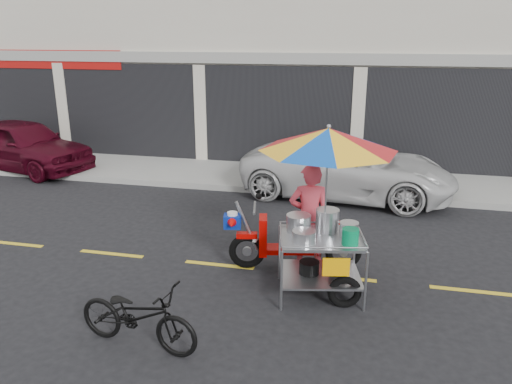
% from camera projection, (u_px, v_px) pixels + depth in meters
% --- Properties ---
extents(ground, '(90.00, 90.00, 0.00)m').
position_uv_depth(ground, '(338.00, 277.00, 8.02)').
color(ground, black).
extents(sidewalk, '(45.00, 3.00, 0.15)m').
position_uv_depth(sidewalk, '(353.00, 180.00, 13.10)').
color(sidewalk, gray).
rests_on(sidewalk, ground).
extents(shophouse_block, '(36.00, 8.11, 10.40)m').
position_uv_depth(shophouse_block, '(457.00, 17.00, 15.97)').
color(shophouse_block, beige).
rests_on(shophouse_block, ground).
extents(centerline, '(42.00, 0.10, 0.01)m').
position_uv_depth(centerline, '(338.00, 277.00, 8.02)').
color(centerline, gold).
rests_on(centerline, ground).
extents(maroon_sedan, '(4.58, 2.72, 1.46)m').
position_uv_depth(maroon_sedan, '(23.00, 145.00, 14.13)').
color(maroon_sedan, '#3E0614').
rests_on(maroon_sedan, ground).
extents(white_pickup, '(5.18, 2.79, 1.38)m').
position_uv_depth(white_pickup, '(348.00, 168.00, 11.85)').
color(white_pickup, silver).
rests_on(white_pickup, ground).
extents(near_bicycle, '(1.72, 0.82, 0.87)m').
position_uv_depth(near_bicycle, '(138.00, 315.00, 6.13)').
color(near_bicycle, black).
rests_on(near_bicycle, ground).
extents(food_vendor_rig, '(2.84, 2.31, 2.56)m').
position_uv_depth(food_vendor_rig, '(318.00, 185.00, 7.37)').
color(food_vendor_rig, black).
rests_on(food_vendor_rig, ground).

